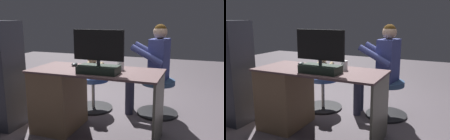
% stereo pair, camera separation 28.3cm
% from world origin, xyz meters
% --- Properties ---
extents(ground_plane, '(10.00, 10.00, 0.00)m').
position_xyz_m(ground_plane, '(0.00, 0.00, 0.00)').
color(ground_plane, '#4E454C').
extents(desk, '(1.40, 0.61, 0.72)m').
position_xyz_m(desk, '(0.37, 0.42, 0.38)').
color(desk, brown).
rests_on(desk, ground_plane).
extents(monitor, '(0.52, 0.20, 0.43)m').
position_xyz_m(monitor, '(-0.09, 0.55, 0.86)').
color(monitor, black).
rests_on(monitor, desk).
extents(keyboard, '(0.42, 0.14, 0.02)m').
position_xyz_m(keyboard, '(0.00, 0.30, 0.73)').
color(keyboard, black).
rests_on(keyboard, desk).
extents(computer_mouse, '(0.06, 0.10, 0.04)m').
position_xyz_m(computer_mouse, '(0.32, 0.29, 0.74)').
color(computer_mouse, '#252A2C').
rests_on(computer_mouse, desk).
extents(cup, '(0.07, 0.07, 0.10)m').
position_xyz_m(cup, '(-0.25, 0.32, 0.77)').
color(cup, white).
rests_on(cup, desk).
extents(tv_remote, '(0.09, 0.16, 0.02)m').
position_xyz_m(tv_remote, '(0.15, 0.43, 0.73)').
color(tv_remote, black).
rests_on(tv_remote, desk).
extents(notebook_binder, '(0.27, 0.33, 0.02)m').
position_xyz_m(notebook_binder, '(-0.10, 0.46, 0.73)').
color(notebook_binder, beige).
rests_on(notebook_binder, desk).
extents(office_chair_teddy, '(0.54, 0.54, 0.47)m').
position_xyz_m(office_chair_teddy, '(0.34, -0.26, 0.27)').
color(office_chair_teddy, black).
rests_on(office_chair_teddy, ground_plane).
extents(teddy_bear, '(0.25, 0.26, 0.36)m').
position_xyz_m(teddy_bear, '(0.34, -0.27, 0.63)').
color(teddy_bear, tan).
rests_on(teddy_bear, office_chair_teddy).
extents(visitor_chair, '(0.54, 0.54, 0.47)m').
position_xyz_m(visitor_chair, '(-0.54, -0.38, 0.27)').
color(visitor_chair, black).
rests_on(visitor_chair, ground_plane).
extents(person, '(0.55, 0.53, 1.19)m').
position_xyz_m(person, '(-0.46, -0.37, 0.69)').
color(person, '#3D4585').
rests_on(person, ground_plane).
extents(equipment_rack, '(0.44, 0.36, 1.23)m').
position_xyz_m(equipment_rack, '(1.12, 0.61, 0.62)').
color(equipment_rack, '#2C2E37').
rests_on(equipment_rack, ground_plane).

